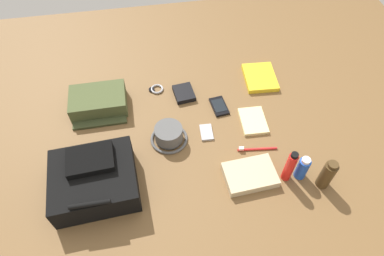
{
  "coord_description": "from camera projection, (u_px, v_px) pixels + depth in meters",
  "views": [
    {
      "loc": [
        0.15,
        0.87,
        1.2
      ],
      "look_at": [
        0.0,
        0.0,
        0.04
      ],
      "focal_mm": 31.88,
      "sensor_mm": 36.0,
      "label": 1
    }
  ],
  "objects": [
    {
      "name": "ground_plane",
      "position": [
        192.0,
        135.0,
        1.5
      ],
      "size": [
        2.64,
        2.02,
        0.02
      ],
      "primitive_type": "cube",
      "color": "brown",
      "rests_on": "ground"
    },
    {
      "name": "backpack",
      "position": [
        94.0,
        179.0,
        1.28
      ],
      "size": [
        0.33,
        0.29,
        0.14
      ],
      "color": "black",
      "rests_on": "ground_plane"
    },
    {
      "name": "toiletry_pouch",
      "position": [
        98.0,
        102.0,
        1.55
      ],
      "size": [
        0.25,
        0.21,
        0.08
      ],
      "color": "#47512D",
      "rests_on": "ground_plane"
    },
    {
      "name": "bucket_hat",
      "position": [
        169.0,
        135.0,
        1.44
      ],
      "size": [
        0.16,
        0.16,
        0.08
      ],
      "color": "#575757",
      "rests_on": "ground_plane"
    },
    {
      "name": "cologne_bottle",
      "position": [
        327.0,
        175.0,
        1.28
      ],
      "size": [
        0.05,
        0.05,
        0.15
      ],
      "color": "#473319",
      "rests_on": "ground_plane"
    },
    {
      "name": "deodorant_spray",
      "position": [
        302.0,
        168.0,
        1.32
      ],
      "size": [
        0.04,
        0.04,
        0.12
      ],
      "color": "blue",
      "rests_on": "ground_plane"
    },
    {
      "name": "sunscreen_spray",
      "position": [
        290.0,
        167.0,
        1.29
      ],
      "size": [
        0.04,
        0.04,
        0.17
      ],
      "color": "red",
      "rests_on": "ground_plane"
    },
    {
      "name": "paperback_novel",
      "position": [
        260.0,
        78.0,
        1.69
      ],
      "size": [
        0.16,
        0.2,
        0.02
      ],
      "color": "yellow",
      "rests_on": "ground_plane"
    },
    {
      "name": "cell_phone",
      "position": [
        219.0,
        106.0,
        1.58
      ],
      "size": [
        0.08,
        0.12,
        0.01
      ],
      "color": "black",
      "rests_on": "ground_plane"
    },
    {
      "name": "media_player",
      "position": [
        206.0,
        132.0,
        1.49
      ],
      "size": [
        0.06,
        0.09,
        0.01
      ],
      "color": "#B7B7BC",
      "rests_on": "ground_plane"
    },
    {
      "name": "wristwatch",
      "position": [
        156.0,
        89.0,
        1.64
      ],
      "size": [
        0.07,
        0.06,
        0.01
      ],
      "color": "#99999E",
      "rests_on": "ground_plane"
    },
    {
      "name": "toothbrush",
      "position": [
        255.0,
        149.0,
        1.43
      ],
      "size": [
        0.17,
        0.03,
        0.02
      ],
      "color": "red",
      "rests_on": "ground_plane"
    },
    {
      "name": "wallet",
      "position": [
        183.0,
        93.0,
        1.62
      ],
      "size": [
        0.1,
        0.12,
        0.02
      ],
      "primitive_type": "cube",
      "rotation": [
        0.0,
        0.0,
        0.12
      ],
      "color": "black",
      "rests_on": "ground_plane"
    },
    {
      "name": "notepad",
      "position": [
        253.0,
        121.0,
        1.52
      ],
      "size": [
        0.12,
        0.15,
        0.02
      ],
      "primitive_type": "cube",
      "rotation": [
        0.0,
        0.0,
        -0.04
      ],
      "color": "beige",
      "rests_on": "ground_plane"
    },
    {
      "name": "folded_towel",
      "position": [
        250.0,
        175.0,
        1.34
      ],
      "size": [
        0.21,
        0.15,
        0.04
      ],
      "primitive_type": "cube",
      "rotation": [
        0.0,
        0.0,
        0.07
      ],
      "color": "#C6B289",
      "rests_on": "ground_plane"
    }
  ]
}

